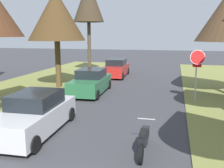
{
  "coord_description": "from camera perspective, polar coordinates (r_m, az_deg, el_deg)",
  "views": [
    {
      "loc": [
        2.97,
        -3.58,
        3.8
      ],
      "look_at": [
        0.33,
        7.16,
        1.66
      ],
      "focal_mm": 41.38,
      "sensor_mm": 36.0,
      "label": 1
    }
  ],
  "objects": [
    {
      "name": "street_tree_left_far",
      "position": [
        25.71,
        -5.22,
        17.76
      ],
      "size": [
        2.94,
        2.94,
        8.88
      ],
      "color": "#453B2B",
      "rests_on": "grass_verge_left"
    },
    {
      "name": "parked_sedan_silver",
      "position": [
        10.55,
        -16.78,
        -6.49
      ],
      "size": [
        2.08,
        4.46,
        1.57
      ],
      "color": "#BCBCC1",
      "rests_on": "ground"
    },
    {
      "name": "parked_sedan_red",
      "position": [
        23.57,
        0.89,
        3.45
      ],
      "size": [
        2.08,
        4.46,
        1.57
      ],
      "color": "red",
      "rests_on": "ground"
    },
    {
      "name": "parked_motorcycle",
      "position": [
        8.54,
        7.07,
        -12.0
      ],
      "size": [
        0.6,
        2.05,
        0.97
      ],
      "color": "black",
      "rests_on": "ground"
    },
    {
      "name": "stop_sign_far",
      "position": [
        15.1,
        18.28,
        4.11
      ],
      "size": [
        0.82,
        0.72,
        2.91
      ],
      "color": "#9EA0A5",
      "rests_on": "grass_verge_right"
    },
    {
      "name": "street_tree_left_mid_b",
      "position": [
        18.82,
        -12.23,
        14.52
      ],
      "size": [
        3.97,
        3.97,
        6.76
      ],
      "color": "brown",
      "rests_on": "grass_verge_left"
    },
    {
      "name": "parked_sedan_green",
      "position": [
        16.88,
        -4.74,
        0.41
      ],
      "size": [
        2.08,
        4.46,
        1.57
      ],
      "color": "#28663D",
      "rests_on": "ground"
    }
  ]
}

